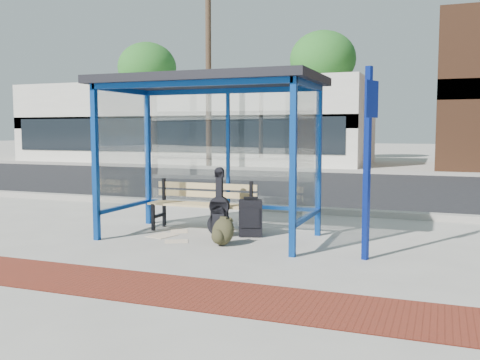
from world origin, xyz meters
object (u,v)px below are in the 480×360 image
at_px(guitar_bag, 219,213).
at_px(backpack, 222,232).
at_px(bench, 203,202).
at_px(suitcase, 251,218).

height_order(guitar_bag, backpack, guitar_bag).
bearing_deg(bench, suitcase, -10.44).
distance_m(guitar_bag, suitcase, 0.49).
relative_size(suitcase, backpack, 1.51).
bearing_deg(backpack, bench, 144.06).
relative_size(bench, backpack, 4.31).
distance_m(guitar_bag, backpack, 0.69).
relative_size(bench, guitar_bag, 1.75).
distance_m(suitcase, backpack, 0.78).
relative_size(guitar_bag, backpack, 2.46).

